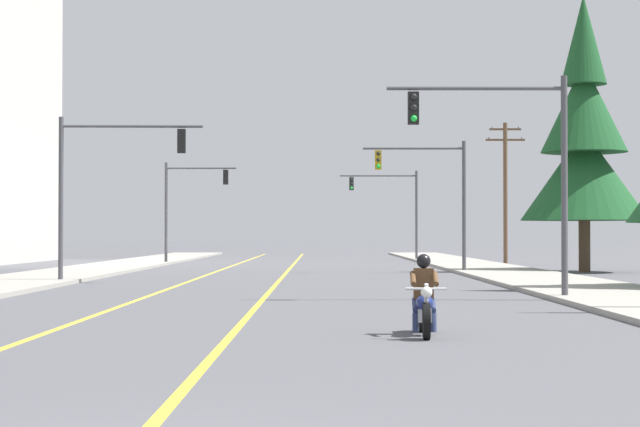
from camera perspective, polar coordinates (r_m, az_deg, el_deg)
name	(u,v)px	position (r m, az deg, el deg)	size (l,w,h in m)	color
lane_stripe_center	(288,272)	(53.24, -1.63, -3.01)	(0.16, 100.00, 0.01)	yellow
lane_stripe_left	(216,272)	(53.45, -5.32, -3.00)	(0.16, 100.00, 0.01)	yellow
sidewalk_kerb_right	(520,275)	(48.96, 10.11, -3.09)	(4.40, 110.00, 0.14)	#9E998E
sidewalk_kerb_left	(62,275)	(49.50, -12.99, -3.06)	(4.40, 110.00, 0.14)	#9E998E
motorcycle_with_rider	(426,303)	(20.27, 5.40, -4.54)	(0.70, 2.19, 1.46)	black
traffic_signal_near_right	(515,151)	(31.46, 9.85, 3.13)	(5.00, 0.37, 6.20)	#47474C
traffic_signal_near_left	(105,172)	(42.64, -10.88, 2.06)	(5.36, 0.43, 6.20)	#47474C
traffic_signal_mid_right	(437,186)	(52.92, 5.94, 1.41)	(4.83, 0.37, 6.20)	#47474C
traffic_signal_mid_left	(188,197)	(68.91, -6.72, 0.82)	(4.39, 0.37, 6.20)	#47474C
traffic_signal_far_right	(396,201)	(77.40, 3.88, 0.65)	(5.37, 0.40, 6.20)	#47474C
utility_pole_right_far	(507,187)	(69.51, 9.49, 1.32)	(2.40, 0.26, 8.64)	brown
conifer_tree_right_verge_far	(586,144)	(55.37, 13.35, 3.43)	(6.07, 6.07, 13.36)	#4C3828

